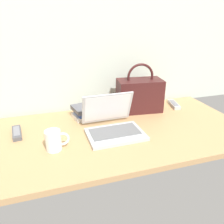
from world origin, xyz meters
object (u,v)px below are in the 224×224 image
at_px(laptop, 113,125).
at_px(book_stack, 89,111).
at_px(remote_control_far, 174,104).
at_px(handbag, 139,95).
at_px(remote_control_near, 17,133).
at_px(coffee_mug, 54,140).

xyz_separation_m(laptop, book_stack, (-0.09, 0.24, -0.00)).
height_order(remote_control_far, handbag, handbag).
relative_size(remote_control_near, remote_control_far, 0.99).
bearing_deg(remote_control_far, handbag, -179.93).
bearing_deg(remote_control_far, remote_control_near, -173.58).
distance_m(coffee_mug, handbag, 0.69).
relative_size(handbag, book_stack, 1.47).
height_order(remote_control_near, handbag, handbag).
relative_size(coffee_mug, handbag, 0.36).
bearing_deg(remote_control_far, book_stack, -179.60).
height_order(laptop, coffee_mug, laptop).
bearing_deg(handbag, laptop, -137.51).
bearing_deg(handbag, book_stack, -179.34).
distance_m(coffee_mug, remote_control_near, 0.29).
distance_m(laptop, remote_control_far, 0.61).
bearing_deg(book_stack, laptop, -70.39).
relative_size(coffee_mug, remote_control_near, 0.72).
distance_m(coffee_mug, remote_control_far, 0.95).
xyz_separation_m(coffee_mug, remote_control_far, (0.88, 0.34, -0.04)).
distance_m(laptop, coffee_mug, 0.34).
distance_m(remote_control_far, handbag, 0.30).
xyz_separation_m(laptop, coffee_mug, (-0.33, -0.09, 0.01)).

